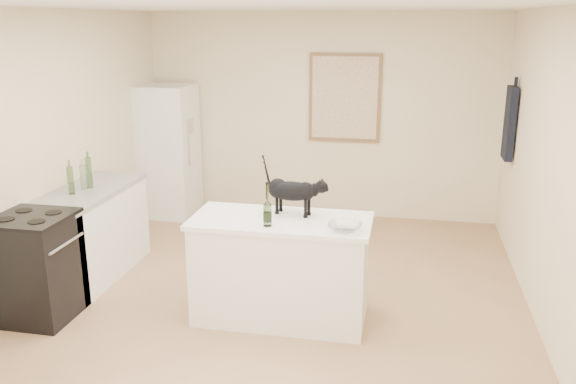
{
  "coord_description": "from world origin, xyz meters",
  "views": [
    {
      "loc": [
        1.08,
        -4.79,
        2.48
      ],
      "look_at": [
        0.15,
        -0.15,
        1.12
      ],
      "focal_mm": 37.22,
      "sensor_mm": 36.0,
      "label": 1
    }
  ],
  "objects_px": {
    "wine_bottle": "(267,207)",
    "glass_bowl": "(345,227)",
    "fridge": "(168,151)",
    "black_cat": "(292,194)",
    "stove": "(37,268)"
  },
  "relations": [
    {
      "from": "fridge",
      "to": "black_cat",
      "type": "xyz_separation_m",
      "value": [
        2.12,
        -2.41,
        0.23
      ]
    },
    {
      "from": "stove",
      "to": "glass_bowl",
      "type": "relative_size",
      "value": 3.39
    },
    {
      "from": "wine_bottle",
      "to": "glass_bowl",
      "type": "relative_size",
      "value": 1.19
    },
    {
      "from": "stove",
      "to": "glass_bowl",
      "type": "xyz_separation_m",
      "value": [
        2.6,
        0.21,
        0.48
      ]
    },
    {
      "from": "black_cat",
      "to": "wine_bottle",
      "type": "xyz_separation_m",
      "value": [
        -0.14,
        -0.33,
        -0.02
      ]
    },
    {
      "from": "glass_bowl",
      "to": "stove",
      "type": "bearing_deg",
      "value": -175.41
    },
    {
      "from": "fridge",
      "to": "black_cat",
      "type": "height_order",
      "value": "fridge"
    },
    {
      "from": "stove",
      "to": "black_cat",
      "type": "xyz_separation_m",
      "value": [
        2.12,
        0.54,
        0.63
      ]
    },
    {
      "from": "fridge",
      "to": "wine_bottle",
      "type": "bearing_deg",
      "value": -54.15
    },
    {
      "from": "stove",
      "to": "glass_bowl",
      "type": "height_order",
      "value": "glass_bowl"
    },
    {
      "from": "black_cat",
      "to": "wine_bottle",
      "type": "bearing_deg",
      "value": -100.04
    },
    {
      "from": "black_cat",
      "to": "fridge",
      "type": "bearing_deg",
      "value": 143.55
    },
    {
      "from": "fridge",
      "to": "wine_bottle",
      "type": "height_order",
      "value": "fridge"
    },
    {
      "from": "stove",
      "to": "fridge",
      "type": "distance_m",
      "value": 2.98
    },
    {
      "from": "wine_bottle",
      "to": "fridge",
      "type": "bearing_deg",
      "value": 125.85
    }
  ]
}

